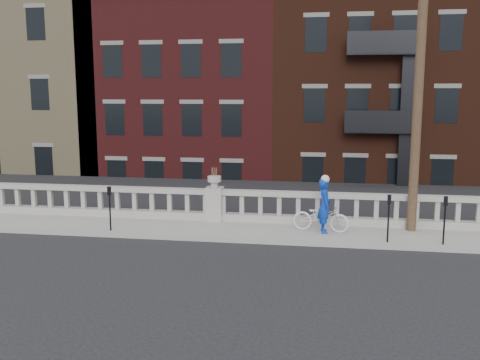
{
  "coord_description": "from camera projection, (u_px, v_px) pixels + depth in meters",
  "views": [
    {
      "loc": [
        3.51,
        -12.88,
        4.33
      ],
      "look_at": [
        0.97,
        3.2,
        1.64
      ],
      "focal_mm": 40.0,
      "sensor_mm": 36.0,
      "label": 1
    }
  ],
  "objects": [
    {
      "name": "lower_level",
      "position": [
        280.0,
        118.0,
        35.74
      ],
      "size": [
        80.0,
        44.0,
        20.8
      ],
      "color": "#605E59",
      "rests_on": "ground"
    },
    {
      "name": "cyclist",
      "position": [
        324.0,
        206.0,
        15.96
      ],
      "size": [
        0.49,
        0.66,
        1.64
      ],
      "primitive_type": "imported",
      "rotation": [
        0.0,
        0.0,
        1.74
      ],
      "color": "#0C35B6",
      "rests_on": "sidewalk"
    },
    {
      "name": "planter_pedestal",
      "position": [
        214.0,
        200.0,
        17.51
      ],
      "size": [
        0.55,
        0.55,
        1.76
      ],
      "color": "gray",
      "rests_on": "sidewalk"
    },
    {
      "name": "bicycle",
      "position": [
        321.0,
        217.0,
        16.16
      ],
      "size": [
        1.78,
        0.86,
        0.89
      ],
      "primitive_type": "imported",
      "rotation": [
        0.0,
        0.0,
        1.41
      ],
      "color": "silver",
      "rests_on": "sidewalk"
    },
    {
      "name": "ground",
      "position": [
        184.0,
        262.0,
        13.8
      ],
      "size": [
        120.0,
        120.0,
        0.0
      ],
      "primitive_type": "plane",
      "color": "black",
      "rests_on": "ground"
    },
    {
      "name": "utility_pole",
      "position": [
        420.0,
        60.0,
        15.5
      ],
      "size": [
        1.6,
        0.28,
        10.0
      ],
      "color": "#422D1E",
      "rests_on": "sidewalk"
    },
    {
      "name": "sidewalk",
      "position": [
        209.0,
        230.0,
        16.71
      ],
      "size": [
        32.0,
        2.2,
        0.15
      ],
      "primitive_type": "cube",
      "color": "gray",
      "rests_on": "ground"
    },
    {
      "name": "parking_meter_b",
      "position": [
        389.0,
        213.0,
        14.91
      ],
      "size": [
        0.1,
        0.09,
        1.36
      ],
      "color": "black",
      "rests_on": "sidewalk"
    },
    {
      "name": "parking_meter_c",
      "position": [
        445.0,
        215.0,
        14.68
      ],
      "size": [
        0.1,
        0.09,
        1.36
      ],
      "color": "black",
      "rests_on": "sidewalk"
    },
    {
      "name": "parking_meter_a",
      "position": [
        110.0,
        203.0,
        16.18
      ],
      "size": [
        0.1,
        0.09,
        1.36
      ],
      "color": "black",
      "rests_on": "sidewalk"
    },
    {
      "name": "balustrade",
      "position": [
        215.0,
        206.0,
        17.55
      ],
      "size": [
        28.0,
        0.34,
        1.03
      ],
      "color": "gray",
      "rests_on": "sidewalk"
    }
  ]
}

